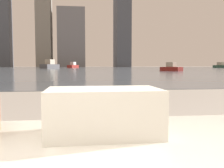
{
  "coord_description": "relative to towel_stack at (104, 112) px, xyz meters",
  "views": [
    {
      "loc": [
        -0.39,
        0.17,
        0.69
      ],
      "look_at": [
        -0.1,
        2.35,
        0.53
      ],
      "focal_mm": 40.0,
      "sensor_mm": 36.0,
      "label": 1
    }
  ],
  "objects": [
    {
      "name": "towel_stack",
      "position": [
        0.0,
        0.0,
        0.0
      ],
      "size": [
        0.29,
        0.17,
        0.12
      ],
      "color": "silver",
      "rests_on": "bathtub"
    },
    {
      "name": "harbor_water",
      "position": [
        0.33,
        61.2,
        -0.57
      ],
      "size": [
        180.0,
        110.0,
        0.01
      ],
      "color": "slate",
      "rests_on": "ground_plane"
    },
    {
      "name": "harbor_boat_1",
      "position": [
        -1.7,
        74.17,
        0.04
      ],
      "size": [
        3.39,
        4.85,
        1.73
      ],
      "color": "maroon",
      "rests_on": "harbor_water"
    },
    {
      "name": "harbor_boat_2",
      "position": [
        -6.44,
        56.72,
        0.15
      ],
      "size": [
        3.91,
        5.74,
        2.04
      ],
      "color": "#4C4C51",
      "rests_on": "harbor_water"
    },
    {
      "name": "harbor_boat_3",
      "position": [
        11.4,
        29.28,
        -0.18
      ],
      "size": [
        2.27,
        3.03,
        1.09
      ],
      "color": "maroon",
      "rests_on": "harbor_water"
    },
    {
      "name": "harbor_boat_4",
      "position": [
        41.4,
        68.22,
        0.03
      ],
      "size": [
        2.5,
        4.7,
        1.68
      ],
      "color": "#335647",
      "rests_on": "harbor_water"
    },
    {
      "name": "skyline_tower_1",
      "position": [
        -33.17,
        117.2,
        15.52
      ],
      "size": [
        6.43,
        6.09,
        32.2
      ],
      "color": "#4C515B",
      "rests_on": "ground_plane"
    },
    {
      "name": "skyline_tower_3",
      "position": [
        -3.2,
        117.2,
        12.7
      ],
      "size": [
        12.3,
        11.24,
        26.54
      ],
      "color": "slate",
      "rests_on": "ground_plane"
    }
  ]
}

